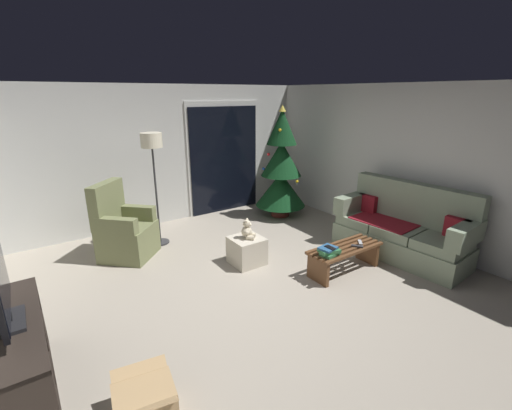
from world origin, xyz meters
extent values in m
plane|color=#9E9384|center=(0.00, 0.00, 0.00)|extent=(7.00, 7.00, 0.00)
cube|color=silver|center=(0.00, 3.06, 1.25)|extent=(5.72, 0.12, 2.50)
cube|color=silver|center=(2.86, 0.00, 1.25)|extent=(0.12, 6.00, 2.50)
cube|color=silver|center=(1.20, 2.99, 1.10)|extent=(1.60, 0.02, 2.20)
cube|color=black|center=(1.20, 2.97, 1.05)|extent=(1.50, 0.02, 2.10)
cube|color=gray|center=(2.25, -0.39, 0.17)|extent=(0.90, 1.95, 0.34)
cube|color=gray|center=(2.28, -1.01, 0.41)|extent=(0.72, 0.65, 0.14)
cube|color=gray|center=(2.23, -0.39, 0.41)|extent=(0.72, 0.65, 0.14)
cube|color=gray|center=(2.18, 0.22, 0.41)|extent=(0.72, 0.65, 0.14)
cube|color=gray|center=(2.55, -0.37, 0.78)|extent=(0.34, 1.91, 0.60)
cube|color=gray|center=(2.32, -1.26, 0.62)|extent=(0.77, 0.26, 0.28)
cube|color=gray|center=(2.18, 0.48, 0.62)|extent=(0.77, 0.26, 0.28)
cube|color=maroon|center=(2.19, -0.15, 0.49)|extent=(0.67, 0.94, 0.02)
cube|color=maroon|center=(2.46, -1.08, 0.62)|extent=(0.14, 0.33, 0.28)
cube|color=maroon|center=(2.36, 0.32, 0.62)|extent=(0.14, 0.33, 0.28)
cube|color=brown|center=(1.20, -0.44, 0.35)|extent=(1.10, 0.05, 0.04)
cube|color=brown|center=(1.20, -0.36, 0.35)|extent=(1.10, 0.05, 0.04)
cube|color=brown|center=(1.20, -0.27, 0.35)|extent=(1.10, 0.05, 0.04)
cube|color=brown|center=(1.20, -0.18, 0.35)|extent=(1.10, 0.05, 0.04)
cube|color=brown|center=(1.20, -0.09, 0.35)|extent=(1.10, 0.05, 0.04)
cube|color=brown|center=(0.71, -0.27, 0.17)|extent=(0.05, 0.36, 0.33)
cube|color=brown|center=(1.69, -0.27, 0.17)|extent=(0.05, 0.36, 0.33)
cube|color=#333338|center=(1.33, -0.36, 0.38)|extent=(0.13, 0.15, 0.02)
cube|color=#ADADB2|center=(1.46, -0.30, 0.38)|extent=(0.14, 0.15, 0.02)
cube|color=#337042|center=(0.84, -0.33, 0.39)|extent=(0.25, 0.19, 0.04)
cube|color=#337042|center=(0.83, -0.32, 0.43)|extent=(0.29, 0.21, 0.04)
cube|color=#285684|center=(0.82, -0.31, 0.46)|extent=(0.24, 0.21, 0.03)
cube|color=black|center=(0.83, -0.33, 0.48)|extent=(0.07, 0.15, 0.01)
cylinder|color=#4C1E19|center=(1.91, 2.04, 0.05)|extent=(0.36, 0.36, 0.10)
cylinder|color=brown|center=(1.91, 2.04, 0.16)|extent=(0.08, 0.08, 0.12)
cone|color=#0F3819|center=(1.91, 2.04, 0.55)|extent=(0.97, 0.97, 0.66)
cone|color=#0F3819|center=(1.91, 2.04, 1.15)|extent=(0.77, 0.77, 0.66)
cone|color=#0F3819|center=(1.91, 2.04, 1.75)|extent=(0.57, 0.57, 0.66)
sphere|color=white|center=(2.33, 2.06, 0.60)|extent=(0.06, 0.06, 0.06)
sphere|color=red|center=(2.13, 2.09, 1.47)|extent=(0.06, 0.06, 0.06)
sphere|color=gold|center=(1.78, 1.94, 1.70)|extent=(0.06, 0.06, 0.06)
sphere|color=gold|center=(2.01, 1.67, 0.76)|extent=(0.06, 0.06, 0.06)
sphere|color=#1E8C33|center=(2.26, 2.16, 0.85)|extent=(0.06, 0.06, 0.06)
sphere|color=#B233A5|center=(1.71, 2.10, 1.47)|extent=(0.06, 0.06, 0.06)
sphere|color=red|center=(1.65, 2.10, 1.25)|extent=(0.06, 0.06, 0.06)
sphere|color=#B233A5|center=(2.27, 2.34, 0.42)|extent=(0.06, 0.06, 0.06)
sphere|color=#B233A5|center=(1.70, 2.00, 1.48)|extent=(0.06, 0.06, 0.06)
sphere|color=white|center=(1.99, 1.84, 1.48)|extent=(0.06, 0.06, 0.06)
sphere|color=blue|center=(1.89, 2.24, 1.57)|extent=(0.06, 0.06, 0.06)
sphere|color=blue|center=(1.66, 2.27, 0.94)|extent=(0.06, 0.06, 0.06)
cone|color=#EAD14C|center=(1.91, 2.04, 2.08)|extent=(0.14, 0.14, 0.12)
cube|color=olive|center=(-1.09, 1.88, 0.16)|extent=(0.96, 0.96, 0.31)
cube|color=olive|center=(-1.09, 1.88, 0.40)|extent=(0.96, 0.96, 0.18)
cube|color=olive|center=(-1.28, 2.07, 0.81)|extent=(0.59, 0.60, 0.64)
cube|color=olive|center=(-0.88, 2.06, 0.60)|extent=(0.51, 0.51, 0.22)
cube|color=olive|center=(-1.27, 1.67, 0.60)|extent=(0.51, 0.51, 0.22)
cylinder|color=#2D2D30|center=(-0.54, 2.09, 0.01)|extent=(0.28, 0.28, 0.02)
cylinder|color=#2D2D30|center=(-0.54, 2.09, 0.80)|extent=(0.03, 0.03, 1.55)
cylinder|color=beige|center=(-0.54, 2.09, 1.67)|extent=(0.32, 0.32, 0.22)
cube|color=black|center=(-2.50, -0.27, 0.02)|extent=(0.40, 1.40, 0.04)
cube|color=black|center=(-2.50, -0.27, 0.69)|extent=(0.40, 1.40, 0.04)
cube|color=black|center=(-2.50, 0.41, 0.36)|extent=(0.40, 0.04, 0.71)
cube|color=black|center=(-2.50, -0.27, 0.36)|extent=(0.40, 0.04, 0.68)
cube|color=black|center=(-2.50, -0.27, 0.36)|extent=(0.40, 1.33, 0.04)
cube|color=black|center=(-2.50, -0.27, 0.73)|extent=(0.20, 0.36, 0.03)
cube|color=black|center=(-2.50, -0.27, 0.77)|extent=(0.04, 0.06, 0.06)
cube|color=black|center=(-2.50, -0.27, 1.06)|extent=(0.05, 0.84, 0.52)
cube|color=black|center=(-2.48, -0.27, 1.06)|extent=(0.02, 0.79, 0.47)
cube|color=beige|center=(0.24, 0.69, 0.20)|extent=(0.44, 0.44, 0.39)
cylinder|color=beige|center=(0.31, 0.69, 0.42)|extent=(0.12, 0.12, 0.06)
cylinder|color=beige|center=(0.24, 0.62, 0.42)|extent=(0.12, 0.12, 0.06)
sphere|color=beige|center=(0.24, 0.69, 0.49)|extent=(0.15, 0.15, 0.15)
sphere|color=beige|center=(0.24, 0.69, 0.61)|extent=(0.11, 0.11, 0.11)
sphere|color=#F4E5C1|center=(0.27, 0.66, 0.60)|extent=(0.04, 0.04, 0.04)
sphere|color=beige|center=(0.26, 0.72, 0.66)|extent=(0.04, 0.04, 0.04)
sphere|color=beige|center=(0.21, 0.67, 0.66)|extent=(0.04, 0.04, 0.04)
sphere|color=beige|center=(0.30, 0.73, 0.50)|extent=(0.06, 0.06, 0.06)
sphere|color=beige|center=(0.20, 0.63, 0.50)|extent=(0.06, 0.06, 0.06)
cube|color=tan|center=(-1.78, -1.02, 0.15)|extent=(0.48, 0.38, 0.30)
cube|color=tan|center=(-1.75, -0.83, 0.32)|extent=(0.42, 0.16, 0.06)
cube|color=tan|center=(-1.81, -1.22, 0.32)|extent=(0.42, 0.16, 0.06)
camera|label=1|loc=(-2.25, -3.13, 2.35)|focal=24.52mm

